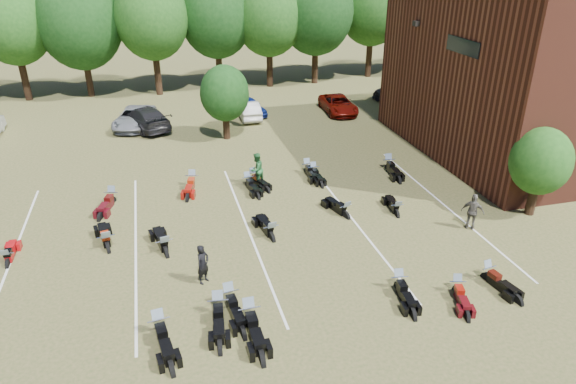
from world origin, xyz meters
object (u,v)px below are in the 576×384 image
object	(u,v)px
car_4	(248,106)
person_grey	(473,212)
person_black	(203,264)
motorcycle_14	(113,203)
motorcycle_3	(230,306)
motorcycle_0	(161,335)
person_green	(257,169)
motorcycle_7	(9,265)

from	to	relation	value
car_4	person_grey	world-z (taller)	person_grey
person_black	motorcycle_14	bearing A→B (deg)	71.65
motorcycle_3	person_black	bearing A→B (deg)	107.04
motorcycle_14	motorcycle_0	bearing A→B (deg)	-62.26
motorcycle_3	motorcycle_14	world-z (taller)	motorcycle_3
person_green	person_black	bearing A→B (deg)	25.30
person_grey	car_4	bearing A→B (deg)	-30.99
person_green	motorcycle_7	world-z (taller)	person_green
person_green	person_grey	world-z (taller)	person_green
person_green	motorcycle_14	world-z (taller)	person_green
motorcycle_0	motorcycle_3	size ratio (longest dim) A/B	1.04
car_4	motorcycle_0	size ratio (longest dim) A/B	1.58
car_4	motorcycle_0	distance (m)	24.78
person_black	motorcycle_7	xyz separation A→B (m)	(-7.60, 3.25, -0.82)
person_grey	motorcycle_0	distance (m)	14.60
person_green	person_grey	distance (m)	11.15
car_4	motorcycle_3	size ratio (longest dim) A/B	1.65
person_green	motorcycle_7	distance (m)	12.50
motorcycle_0	motorcycle_7	xyz separation A→B (m)	(-5.82, 5.89, 0.00)
car_4	person_green	size ratio (longest dim) A/B	2.09
person_grey	motorcycle_0	bearing A→B (deg)	55.45
motorcycle_7	motorcycle_0	bearing A→B (deg)	134.27
motorcycle_7	motorcycle_14	xyz separation A→B (m)	(3.92, 4.69, 0.00)
person_green	motorcycle_14	bearing A→B (deg)	-37.65
motorcycle_3	motorcycle_7	xyz separation A→B (m)	(-8.32, 4.95, 0.00)
person_black	person_grey	distance (m)	12.37
motorcycle_14	person_green	bearing A→B (deg)	19.53
motorcycle_0	car_4	bearing A→B (deg)	63.47
motorcycle_3	person_green	bearing A→B (deg)	66.65
car_4	motorcycle_14	bearing A→B (deg)	-143.62
motorcycle_0	motorcycle_3	xyz separation A→B (m)	(2.50, 0.94, 0.00)
motorcycle_7	person_green	bearing A→B (deg)	-156.99
motorcycle_0	motorcycle_7	world-z (taller)	motorcycle_0
person_black	person_grey	xyz separation A→B (m)	(12.34, 0.98, 0.05)
motorcycle_7	motorcycle_14	world-z (taller)	motorcycle_14
car_4	motorcycle_7	world-z (taller)	car_4
person_black	person_green	world-z (taller)	person_green
person_grey	person_green	bearing A→B (deg)	0.72
person_grey	motorcycle_14	distance (m)	17.49
person_black	person_grey	size ratio (longest dim) A/B	0.94
person_grey	motorcycle_0	xyz separation A→B (m)	(-14.12, -3.62, -0.87)
car_4	motorcycle_3	xyz separation A→B (m)	(-5.17, -22.61, -0.65)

